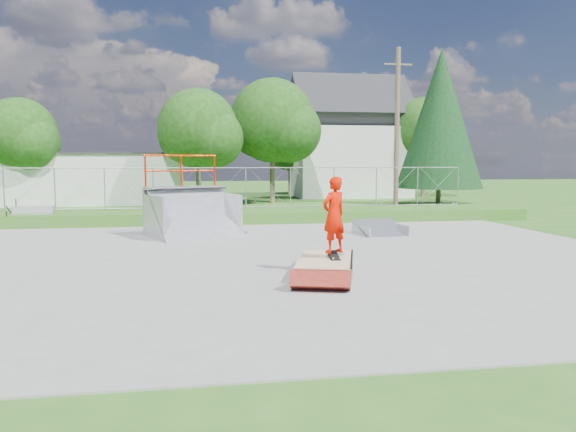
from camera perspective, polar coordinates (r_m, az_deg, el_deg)
name	(u,v)px	position (r m, az deg, el deg)	size (l,w,h in m)	color
ground	(283,260)	(14.62, -0.50, -4.50)	(120.00, 120.00, 0.00)	#265718
concrete_pad	(283,259)	(14.61, -0.50, -4.42)	(20.00, 16.00, 0.04)	gray
grass_berm	(248,216)	(23.93, -4.06, 0.02)	(24.00, 3.00, 0.50)	#265718
grind_box	(326,266)	(12.79, 3.83, -5.12)	(1.85, 2.70, 0.37)	maroon
quarter_pipe	(194,196)	(19.13, -9.52, 2.00)	(2.78, 2.36, 2.78)	#A9ACB1
flat_bank_ramp	(381,229)	(19.77, 9.39, -1.26)	(1.51, 1.61, 0.46)	#A9ACB1
skateboard	(334,256)	(12.85, 4.65, -4.05)	(0.22, 0.80, 0.02)	black
skater	(334,218)	(12.73, 4.68, -0.21)	(0.63, 0.41, 1.73)	red
concrete_stairs	(31,217)	(23.85, -24.65, -0.13)	(1.50, 1.60, 0.80)	gray
chain_link_fence	(246,188)	(24.85, -4.30, 2.88)	(20.00, 0.06, 1.80)	gray
utility_building_flat	(100,179)	(36.68, -18.55, 3.62)	(10.00, 6.00, 3.00)	#BBBBB7
gable_house	(349,144)	(41.78, 6.17, 7.28)	(8.40, 6.08, 8.94)	#BBBBB7
utility_pole	(397,132)	(28.01, 11.00, 8.41)	(0.24, 0.24, 8.00)	brown
tree_left_near	(202,131)	(32.10, -8.70, 8.50)	(4.76, 4.48, 6.65)	brown
tree_center	(277,124)	(34.47, -1.10, 9.36)	(5.44, 5.12, 7.60)	brown
tree_left_far	(23,137)	(35.39, -25.31, 7.26)	(4.42, 4.16, 6.18)	brown
tree_right_far	(429,133)	(41.52, 14.10, 8.13)	(5.10, 4.80, 7.12)	brown
tree_back_mid	(293,147)	(42.75, 0.56, 7.00)	(4.08, 3.84, 5.70)	brown
conifer_tree	(440,119)	(34.41, 15.21, 9.52)	(5.04, 5.04, 9.10)	brown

